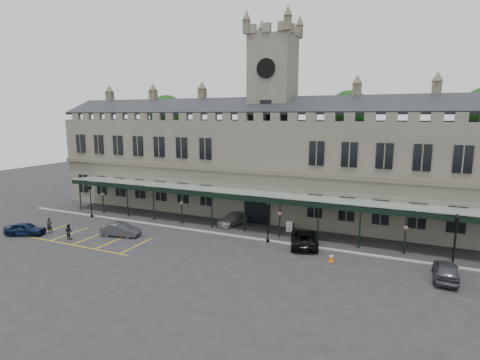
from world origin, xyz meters
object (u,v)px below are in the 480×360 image
at_px(lamp_post_mid, 268,218).
at_px(person_b, 69,232).
at_px(lamp_post_left, 91,198).
at_px(car_right_a, 446,270).
at_px(lamp_post_right, 455,236).
at_px(station_building, 272,164).
at_px(person_a, 49,226).
at_px(clock_tower, 273,111).
at_px(car_left_b, 120,230).
at_px(car_left_a, 25,229).
at_px(car_van, 304,238).
at_px(car_taxi, 233,219).
at_px(sign_board, 289,227).
at_px(traffic_cone, 331,258).

bearing_deg(lamp_post_mid, person_b, -158.62).
distance_m(lamp_post_left, car_right_a, 39.15).
bearing_deg(lamp_post_mid, lamp_post_right, 0.67).
bearing_deg(station_building, person_a, -137.63).
relative_size(clock_tower, car_left_b, 5.97).
height_order(lamp_post_left, lamp_post_right, lamp_post_right).
bearing_deg(car_left_a, car_van, -94.86).
relative_size(clock_tower, car_taxi, 5.40).
bearing_deg(clock_tower, person_a, -137.49).
bearing_deg(car_left_a, person_b, -102.86).
xyz_separation_m(station_building, sign_board, (4.42, -6.61, -5.88)).
bearing_deg(car_right_a, person_a, 8.18).
relative_size(sign_board, person_a, 0.71).
relative_size(lamp_post_left, traffic_cone, 5.52).
distance_m(car_left_a, person_b, 5.43).
xyz_separation_m(sign_board, car_taxi, (-6.83, 0.23, 0.08)).
xyz_separation_m(station_building, clock_tower, (0.00, 0.09, 6.64)).
distance_m(lamp_post_right, traffic_cone, 10.19).
height_order(traffic_cone, car_left_b, car_left_b).
bearing_deg(person_a, car_taxi, 12.89).
height_order(car_taxi, person_b, person_b).
height_order(clock_tower, car_left_b, clock_tower).
height_order(station_building, sign_board, station_building).
distance_m(traffic_cone, car_left_a, 31.75).
distance_m(lamp_post_left, car_left_a, 8.55).
bearing_deg(lamp_post_right, car_right_a, -104.41).
distance_m(lamp_post_mid, person_b, 20.53).
bearing_deg(car_left_a, station_building, -70.26).
distance_m(car_right_a, person_b, 34.98).
xyz_separation_m(lamp_post_mid, car_left_a, (-24.41, -8.37, -1.80)).
bearing_deg(sign_board, car_right_a, -42.51).
xyz_separation_m(lamp_post_mid, traffic_cone, (6.81, -2.55, -2.13)).
distance_m(sign_board, person_a, 26.02).
bearing_deg(clock_tower, lamp_post_mid, -72.43).
xyz_separation_m(traffic_cone, car_left_a, (-31.21, -5.82, 0.32)).
xyz_separation_m(car_taxi, car_right_a, (21.41, -6.93, 0.09)).
xyz_separation_m(car_left_a, car_left_b, (9.50, 3.88, -0.01)).
distance_m(lamp_post_right, person_a, 39.60).
relative_size(sign_board, car_van, 0.22).
distance_m(lamp_post_right, sign_board, 15.94).
height_order(car_left_a, car_van, car_van).
relative_size(traffic_cone, car_left_a, 0.19).
xyz_separation_m(station_building, person_b, (-15.65, -18.14, -5.66)).
distance_m(lamp_post_left, sign_board, 24.87).
distance_m(station_building, car_taxi, 8.95).
bearing_deg(person_b, sign_board, -151.90).
bearing_deg(person_b, car_van, -162.38).
distance_m(sign_board, person_b, 23.15).
relative_size(clock_tower, car_van, 4.53).
relative_size(station_building, person_b, 37.30).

